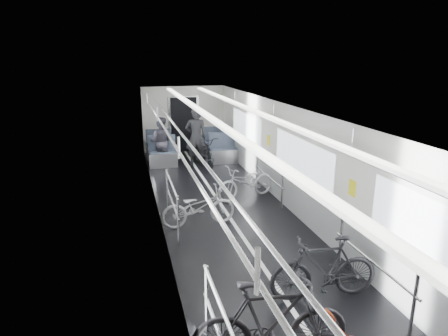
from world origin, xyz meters
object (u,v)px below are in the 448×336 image
at_px(person_seated, 161,142).
at_px(bike_left_mid, 271,324).
at_px(bike_right_near, 324,268).
at_px(bike_right_mid, 246,182).
at_px(bike_aisle, 204,151).
at_px(bike_left_far, 199,207).
at_px(person_standing, 196,137).

bearing_deg(person_seated, bike_left_mid, 111.59).
distance_m(bike_right_near, bike_right_mid, 4.37).
distance_m(bike_left_mid, bike_aisle, 8.81).
bearing_deg(bike_right_mid, bike_aisle, 168.42).
bearing_deg(bike_right_mid, bike_left_far, -66.21).
bearing_deg(person_seated, bike_aisle, -174.39).
xyz_separation_m(bike_left_far, person_standing, (0.80, 4.66, 0.54)).
bearing_deg(bike_right_near, bike_left_mid, -43.65).
height_order(bike_left_mid, bike_aisle, bike_left_mid).
bearing_deg(bike_right_mid, bike_left_mid, -33.16).
relative_size(bike_right_near, person_standing, 0.86).
bearing_deg(person_standing, bike_aisle, -173.24).
relative_size(bike_left_far, bike_right_near, 0.97).
relative_size(bike_left_mid, person_seated, 1.16).
xyz_separation_m(bike_right_mid, person_standing, (-0.66, 3.32, 0.52)).
bearing_deg(person_seated, bike_left_far, 112.64).
xyz_separation_m(bike_right_mid, bike_aisle, (-0.42, 3.32, 0.07)).
bearing_deg(bike_left_far, bike_aisle, -16.77).
xyz_separation_m(bike_left_far, person_seated, (-0.28, 4.99, 0.38)).
bearing_deg(bike_right_mid, bike_right_near, -20.97).
bearing_deg(bike_right_near, person_seated, -163.57).
relative_size(bike_left_mid, bike_right_near, 1.13).
xyz_separation_m(bike_aisle, person_standing, (-0.24, 0.00, 0.45)).
height_order(bike_right_near, bike_right_mid, bike_right_near).
bearing_deg(person_standing, bike_left_mid, 91.94).
bearing_deg(bike_right_near, person_standing, -171.06).
relative_size(bike_aisle, person_seated, 1.19).
bearing_deg(bike_left_far, bike_left_mid, 176.79).
distance_m(bike_right_mid, bike_aisle, 3.35).
distance_m(bike_right_near, person_standing, 7.72).
height_order(bike_left_far, bike_right_mid, bike_right_mid).
bearing_deg(bike_aisle, bike_right_near, -94.79).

